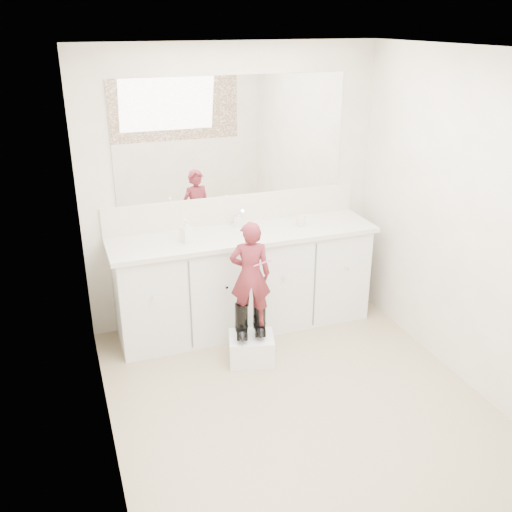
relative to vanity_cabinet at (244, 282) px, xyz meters
name	(u,v)px	position (x,y,z in m)	size (l,w,h in m)	color
floor	(299,404)	(0.00, -1.23, -0.42)	(3.00, 3.00, 0.00)	#8C755B
ceiling	(312,50)	(0.00, -1.23, 1.97)	(3.00, 3.00, 0.00)	white
wall_back	(233,188)	(0.00, 0.27, 0.77)	(2.60, 2.60, 0.00)	#BEB3A2
wall_front	(456,379)	(0.00, -2.73, 0.77)	(2.60, 2.60, 0.00)	#BEB3A2
wall_left	(95,279)	(-1.30, -1.23, 0.78)	(3.00, 3.00, 0.00)	#BEB3A2
wall_right	(472,226)	(1.30, -1.23, 0.78)	(3.00, 3.00, 0.00)	#BEB3A2
vanity_cabinet	(244,282)	(0.00, 0.00, 0.00)	(2.20, 0.55, 0.85)	silver
countertop	(244,235)	(0.00, -0.01, 0.45)	(2.28, 0.58, 0.04)	beige
backsplash	(234,209)	(0.00, 0.26, 0.59)	(2.28, 0.03, 0.25)	beige
mirror	(233,138)	(0.00, 0.26, 1.22)	(2.00, 0.02, 1.00)	white
dot_panel	(471,278)	(0.00, -2.71, 1.22)	(2.00, 0.01, 1.20)	#472819
faucet	(238,221)	(0.00, 0.15, 0.52)	(0.08, 0.08, 0.10)	silver
cup	(301,221)	(0.52, -0.02, 0.51)	(0.09, 0.09, 0.09)	beige
soap_bottle	(187,231)	(-0.50, -0.06, 0.56)	(0.09, 0.09, 0.19)	silver
step_stool	(251,348)	(-0.14, -0.58, -0.31)	(0.35, 0.29, 0.22)	white
boot_left	(241,321)	(-0.21, -0.56, -0.05)	(0.11, 0.20, 0.29)	black
boot_right	(259,317)	(-0.06, -0.56, -0.05)	(0.11, 0.20, 0.29)	black
toddler	(250,275)	(-0.14, -0.56, 0.33)	(0.31, 0.21, 0.86)	#A23141
toothbrush	(263,263)	(-0.07, -0.64, 0.45)	(0.01, 0.01, 0.14)	#CD4F8B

